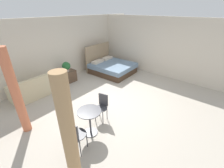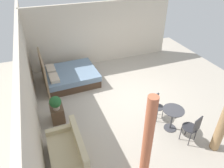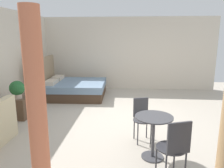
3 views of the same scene
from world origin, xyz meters
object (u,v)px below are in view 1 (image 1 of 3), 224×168
couch (33,90)px  balcony_table (90,118)px  bed (111,67)px  potted_plant (66,66)px  cafe_chair_near_couch (75,135)px  cafe_chair_near_window (102,105)px  nightstand (70,76)px

couch → balcony_table: (0.08, -3.07, 0.22)m
bed → couch: size_ratio=1.35×
potted_plant → cafe_chair_near_couch: potted_plant is taller
potted_plant → cafe_chair_near_window: bearing=-106.3°
nightstand → balcony_table: 3.49m
couch → potted_plant: size_ratio=3.53×
bed → nightstand: (-2.05, 0.76, -0.03)m
balcony_table → cafe_chair_near_couch: (-0.63, -0.21, 0.06)m
bed → potted_plant: 2.33m
nightstand → balcony_table: (-1.59, -3.09, 0.25)m
bed → nightstand: 2.19m
bed → couch: (-3.72, 0.74, -0.01)m
nightstand → cafe_chair_near_couch: bearing=-124.0°
cafe_chair_near_window → balcony_table: bearing=-166.0°
bed → potted_plant: bearing=160.3°
potted_plant → bed: bearing=-19.7°
cafe_chair_near_window → cafe_chair_near_couch: bearing=-163.8°
cafe_chair_near_window → potted_plant: bearing=73.7°
balcony_table → cafe_chair_near_couch: bearing=-161.5°
couch → cafe_chair_near_window: size_ratio=1.87×
bed → balcony_table: (-3.64, -2.33, 0.21)m
bed → balcony_table: 4.33m
cafe_chair_near_window → cafe_chair_near_couch: size_ratio=0.89×
nightstand → bed: bearing=-20.5°
couch → nightstand: bearing=0.9°
couch → nightstand: (1.67, 0.03, -0.02)m
bed → cafe_chair_near_window: 3.71m
nightstand → potted_plant: potted_plant is taller
cafe_chair_near_couch → couch: bearing=80.4°
nightstand → balcony_table: bearing=-117.3°
couch → cafe_chair_near_window: 3.00m
nightstand → potted_plant: (-0.10, 0.00, 0.50)m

